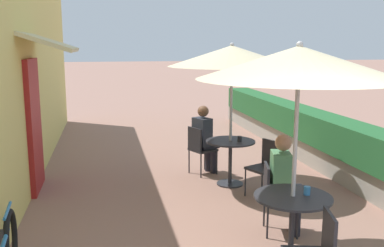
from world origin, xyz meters
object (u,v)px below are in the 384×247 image
Objects in this scene: cafe_chair_near_left at (275,193)px; patio_umbrella_mid at (232,56)px; patio_table_near at (292,213)px; cafe_chair_mid_left at (266,164)px; coffee_cup_near at (307,191)px; cafe_chair_mid_right at (200,147)px; seated_patron_mid_right at (205,136)px; seated_patron_near_left at (285,180)px; patio_table_mid at (230,152)px; coffee_cup_mid at (240,139)px; patio_umbrella_near at (299,63)px.

patio_umbrella_mid is at bearing -165.30° from cafe_chair_near_left.
patio_table_near is 0.94× the size of cafe_chair_mid_left.
cafe_chair_mid_right reaches higher than coffee_cup_near.
seated_patron_near_left is at bearing -15.93° from seated_patron_mid_right.
seated_patron_mid_right is (-0.27, 0.70, 0.13)m from patio_table_mid.
cafe_chair_near_left is 2.50m from patio_umbrella_mid.
patio_table_near is 0.75m from cafe_chair_near_left.
seated_patron_mid_right is (-0.27, 0.70, -1.45)m from patio_umbrella_mid.
patio_table_near is 9.08× the size of coffee_cup_near.
cafe_chair_mid_left is at bearing -66.23° from coffee_cup_mid.
coffee_cup_near is 0.04× the size of patio_umbrella_mid.
patio_umbrella_mid is at bearing 87.51° from patio_umbrella_near.
seated_patron_near_left is at bearing 72.61° from patio_table_near.
patio_umbrella_near is 2.70× the size of cafe_chair_near_left.
coffee_cup_near is at bearing -89.07° from patio_table_mid.
coffee_cup_mid is (0.24, 2.57, 0.24)m from patio_table_near.
cafe_chair_mid_right is at bearing -90.00° from seated_patron_mid_right.
cafe_chair_near_left is at bearing -93.99° from coffee_cup_mid.
cafe_chair_mid_left is 9.67× the size of coffee_cup_mid.
seated_patron_mid_right reaches higher than cafe_chair_mid_left.
cafe_chair_mid_right is (-0.38, 2.56, 0.00)m from cafe_chair_near_left.
patio_table_near is 0.35× the size of patio_umbrella_mid.
cafe_chair_mid_left is at bearing 80.53° from coffee_cup_near.
cafe_chair_mid_left is 1.51m from cafe_chair_mid_right.
coffee_cup_near is at bearing -89.07° from patio_umbrella_mid.
coffee_cup_near is at bearing -91.90° from coffee_cup_mid.
seated_patron_mid_right is at bearing 92.72° from patio_umbrella_near.
patio_table_mid is 0.35× the size of patio_umbrella_mid.
patio_table_mid is at bearing -165.30° from cafe_chair_near_left.
seated_patron_near_left reaches higher than patio_table_near.
seated_patron_mid_right is at bearing -157.05° from seated_patron_near_left.
coffee_cup_near is at bearing 1.94° from patio_table_near.
cafe_chair_near_left is (0.12, 0.74, -1.62)m from patio_umbrella_near.
cafe_chair_near_left is 1.91m from patio_table_mid.
cafe_chair_mid_right is at bearing -154.71° from seated_patron_near_left.
cafe_chair_mid_left is at bearing 5.83° from cafe_chair_mid_right.
coffee_cup_mid is at bearing 88.10° from coffee_cup_near.
coffee_cup_mid is (-0.25, 0.56, 0.28)m from cafe_chair_mid_left.
patio_table_mid is at bearing 145.83° from coffee_cup_mid.
cafe_chair_near_left is at bearing -89.99° from patio_table_mid.
patio_umbrella_near is at bearing -90.00° from patio_table_near.
coffee_cup_mid is at bearing 84.59° from patio_umbrella_near.
coffee_cup_mid is at bearing 84.59° from patio_table_near.
cafe_chair_mid_left reaches higher than coffee_cup_near.
cafe_chair_near_left is at bearing 81.14° from patio_table_near.
patio_umbrella_near is 3.09m from patio_table_mid.
patio_umbrella_mid is at bearing -2.70° from seated_patron_mid_right.
patio_umbrella_near reaches higher than coffee_cup_mid.
seated_patron_mid_right reaches higher than coffee_cup_near.
patio_umbrella_near reaches higher than patio_table_mid.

